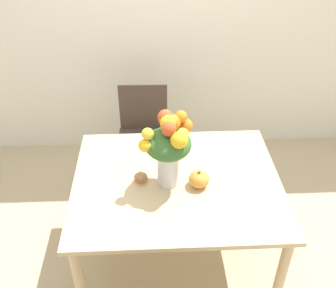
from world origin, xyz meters
TOP-DOWN VIEW (x-y plane):
  - ground_plane at (0.00, 0.00)m, footprint 12.00×12.00m
  - wall_back at (0.00, 1.46)m, footprint 8.00×0.06m
  - dining_table at (0.00, 0.00)m, footprint 1.28×1.05m
  - flower_vase at (-0.05, -0.02)m, footprint 0.32×0.27m
  - pumpkin at (0.13, -0.06)m, footprint 0.12×0.12m
  - turkey_figurine at (-0.22, 0.01)m, footprint 0.09×0.11m
  - dining_chair_near_window at (-0.22, 0.88)m, footprint 0.43×0.43m

SIDE VIEW (x-z plane):
  - ground_plane at x=0.00m, z-range 0.00..0.00m
  - dining_chair_near_window at x=-0.22m, z-range 0.03..0.89m
  - dining_table at x=0.00m, z-range 0.28..1.01m
  - turkey_figurine at x=-0.22m, z-range 0.73..0.80m
  - pumpkin at x=0.13m, z-range 0.72..0.84m
  - flower_vase at x=-0.05m, z-range 0.76..1.25m
  - wall_back at x=0.00m, z-range 0.00..2.70m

